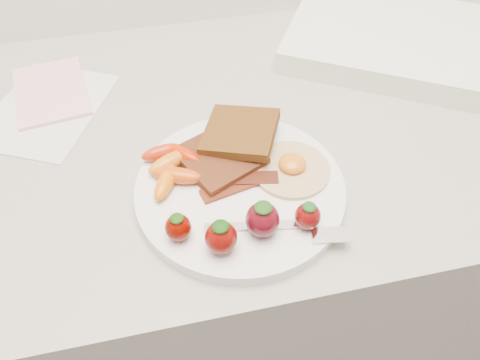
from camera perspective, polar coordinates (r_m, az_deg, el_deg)
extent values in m
cube|color=gray|center=(1.06, -1.11, -11.57)|extent=(2.00, 0.60, 0.90)
cylinder|color=white|center=(0.61, 0.00, -1.19)|extent=(0.27, 0.27, 0.02)
cube|color=#35190D|center=(0.62, -2.48, 2.75)|extent=(0.13, 0.13, 0.01)
cube|color=#422B10|center=(0.64, 0.01, 5.86)|extent=(0.13, 0.13, 0.02)
cylinder|color=beige|center=(0.62, 6.24, 1.30)|extent=(0.10, 0.10, 0.01)
ellipsoid|color=orange|center=(0.61, 6.40, 2.01)|extent=(0.04, 0.04, 0.02)
cube|color=#380907|center=(0.59, -0.79, -0.78)|extent=(0.09, 0.04, 0.00)
cube|color=#310D02|center=(0.60, 0.55, 0.16)|extent=(0.09, 0.04, 0.00)
cube|color=#4A170C|center=(0.60, -0.40, 0.86)|extent=(0.09, 0.06, 0.00)
ellipsoid|color=orange|center=(0.62, -8.60, 2.21)|extent=(0.07, 0.05, 0.02)
ellipsoid|color=#CF480C|center=(0.60, -7.60, 0.55)|extent=(0.07, 0.05, 0.02)
ellipsoid|color=orange|center=(0.60, -9.06, -0.30)|extent=(0.05, 0.06, 0.02)
ellipsoid|color=red|center=(0.63, -6.96, 3.07)|extent=(0.05, 0.05, 0.02)
ellipsoid|color=red|center=(0.63, -9.54, 3.36)|extent=(0.06, 0.03, 0.02)
ellipsoid|color=#5C0600|center=(0.54, -7.54, -5.78)|extent=(0.03, 0.03, 0.03)
ellipsoid|color=#193F0B|center=(0.53, -7.73, -4.66)|extent=(0.02, 0.02, 0.01)
ellipsoid|color=#5E0804|center=(0.52, -2.33, -7.02)|extent=(0.04, 0.04, 0.04)
ellipsoid|color=#103C0A|center=(0.51, -2.40, -5.68)|extent=(0.02, 0.02, 0.01)
ellipsoid|color=#4E0812|center=(0.54, 2.76, -4.85)|extent=(0.04, 0.04, 0.04)
ellipsoid|color=#19450F|center=(0.52, 2.85, -3.37)|extent=(0.02, 0.02, 0.01)
ellipsoid|color=#5D0808|center=(0.55, 8.25, -4.39)|extent=(0.03, 0.03, 0.03)
ellipsoid|color=#134A15|center=(0.54, 8.45, -3.26)|extent=(0.02, 0.02, 0.01)
cube|color=silver|center=(0.56, 1.27, -5.59)|extent=(0.11, 0.03, 0.00)
cube|color=silver|center=(0.56, 11.06, -6.55)|extent=(0.05, 0.03, 0.00)
cube|color=silver|center=(0.79, -22.49, 8.02)|extent=(0.23, 0.26, 0.00)
cube|color=#F9B5BF|center=(0.82, -22.06, 10.00)|extent=(0.13, 0.17, 0.01)
cube|color=white|center=(0.90, 17.72, 16.10)|extent=(0.43, 0.41, 0.04)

